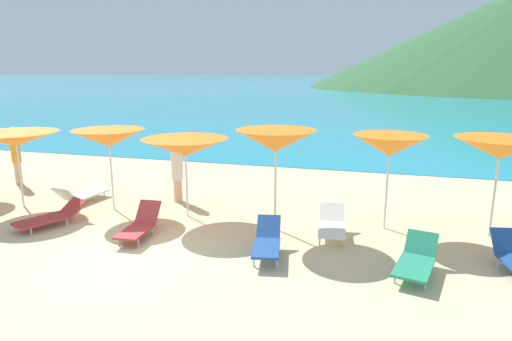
{
  "coord_description": "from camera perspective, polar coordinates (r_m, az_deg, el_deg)",
  "views": [
    {
      "loc": [
        4.67,
        -7.01,
        3.7
      ],
      "look_at": [
        1.69,
        3.44,
        1.2
      ],
      "focal_mm": 30.3,
      "sensor_mm": 36.0,
      "label": 1
    }
  ],
  "objects": [
    {
      "name": "lounge_chair_0",
      "position": [
        8.95,
        1.48,
        -9.23
      ],
      "size": [
        0.78,
        1.56,
        0.64
      ],
      "rotation": [
        0.0,
        0.0,
        0.19
      ],
      "color": "#1E478C",
      "rests_on": "ground_plane"
    },
    {
      "name": "umbrella_3",
      "position": [
        11.07,
        -9.31,
        3.04
      ],
      "size": [
        2.37,
        2.37,
        2.06
      ],
      "color": "silver",
      "rests_on": "ground_plane"
    },
    {
      "name": "umbrella_5",
      "position": [
        10.48,
        17.23,
        3.14
      ],
      "size": [
        1.79,
        1.79,
        2.28
      ],
      "color": "silver",
      "rests_on": "ground_plane"
    },
    {
      "name": "umbrella_4",
      "position": [
        9.94,
        2.64,
        3.92
      ],
      "size": [
        2.05,
        2.05,
        2.4
      ],
      "color": "silver",
      "rests_on": "ground_plane"
    },
    {
      "name": "beachgoer_0",
      "position": [
        16.4,
        -29.14,
        2.02
      ],
      "size": [
        0.29,
        0.29,
        1.93
      ],
      "rotation": [
        0.0,
        0.0,
        3.43
      ],
      "color": "#DBAA84",
      "rests_on": "ground_plane"
    },
    {
      "name": "lounge_chair_1",
      "position": [
        8.73,
        20.39,
        -11.0
      ],
      "size": [
        0.92,
        1.59,
        0.62
      ],
      "rotation": [
        0.0,
        0.0,
        -0.23
      ],
      "color": "#268C66",
      "rests_on": "ground_plane"
    },
    {
      "name": "umbrella_6",
      "position": [
        10.93,
        29.52,
        2.52
      ],
      "size": [
        2.0,
        2.0,
        2.27
      ],
      "color": "silver",
      "rests_on": "ground_plane"
    },
    {
      "name": "umbrella_1",
      "position": [
        13.43,
        -29.16,
        3.63
      ],
      "size": [
        2.37,
        2.37,
        2.1
      ],
      "color": "silver",
      "rests_on": "ground_plane"
    },
    {
      "name": "umbrella_2",
      "position": [
        12.09,
        -18.86,
        4.05
      ],
      "size": [
        1.89,
        1.89,
        2.21
      ],
      "color": "silver",
      "rests_on": "ground_plane"
    },
    {
      "name": "ground_plane",
      "position": [
        18.06,
        0.53,
        0.65
      ],
      "size": [
        50.0,
        100.0,
        0.3
      ],
      "primitive_type": "cube",
      "color": "beige"
    },
    {
      "name": "lounge_chair_8",
      "position": [
        10.05,
        9.98,
        -6.98
      ],
      "size": [
        0.74,
        1.53,
        0.6
      ],
      "rotation": [
        0.0,
        0.0,
        0.11
      ],
      "color": "white",
      "rests_on": "ground_plane"
    },
    {
      "name": "lounge_chair_6",
      "position": [
        13.44,
        -22.06,
        -2.93
      ],
      "size": [
        0.77,
        1.7,
        0.59
      ],
      "rotation": [
        0.0,
        0.0,
        3.03
      ],
      "color": "white",
      "rests_on": "ground_plane"
    },
    {
      "name": "lounge_chair_7",
      "position": [
        11.75,
        -25.43,
        -5.47
      ],
      "size": [
        1.22,
        1.76,
        0.52
      ],
      "rotation": [
        0.0,
        0.0,
        -0.41
      ],
      "color": "#A53333",
      "rests_on": "ground_plane"
    },
    {
      "name": "lounge_chair_3",
      "position": [
        10.23,
        -15.11,
        -6.87
      ],
      "size": [
        0.64,
        1.45,
        0.7
      ],
      "rotation": [
        0.0,
        0.0,
        0.07
      ],
      "color": "#A53333",
      "rests_on": "ground_plane"
    },
    {
      "name": "ocean_water",
      "position": [
        236.36,
        15.07,
        11.65
      ],
      "size": [
        650.0,
        440.0,
        0.02
      ],
      "primitive_type": "cube",
      "color": "teal",
      "rests_on": "ground_plane"
    },
    {
      "name": "beachgoer_1",
      "position": [
        12.62,
        -10.36,
        -0.09
      ],
      "size": [
        0.33,
        0.33,
        1.7
      ],
      "rotation": [
        0.0,
        0.0,
        4.5
      ],
      "color": "#DBAA84",
      "rests_on": "ground_plane"
    }
  ]
}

